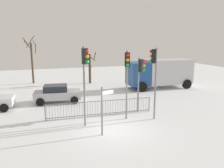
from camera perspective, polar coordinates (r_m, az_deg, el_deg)
ground_plane at (r=13.40m, az=0.02°, el=-11.58°), size 60.00×60.00×0.00m
traffic_light_mid_left at (r=14.57m, az=10.78°, el=4.21°), size 0.42×0.52×4.73m
traffic_light_mid_right at (r=15.93m, az=7.33°, el=2.91°), size 0.44×0.50×3.97m
traffic_light_rear_right at (r=12.99m, az=-6.95°, el=3.82°), size 0.38×0.55×4.83m
traffic_light_rear_left at (r=14.17m, az=3.91°, el=3.61°), size 0.37×0.55×4.53m
direction_sign_post at (r=12.16m, az=-2.32°, el=-6.24°), size 0.76×0.27×2.74m
pedestrian_guard_railing at (r=15.52m, az=-3.01°, el=-6.17°), size 7.42×0.48×1.07m
car_silver_near at (r=19.31m, az=-13.91°, el=-2.33°), size 3.98×2.31×1.47m
delivery_truck at (r=24.70m, az=12.26°, el=2.97°), size 7.11×2.86×3.10m
bare_tree_left at (r=26.90m, az=-5.78°, el=4.48°), size 1.76×1.72×4.07m
bare_tree_centre at (r=28.30m, az=-19.87°, el=5.74°), size 1.50×1.48×5.74m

